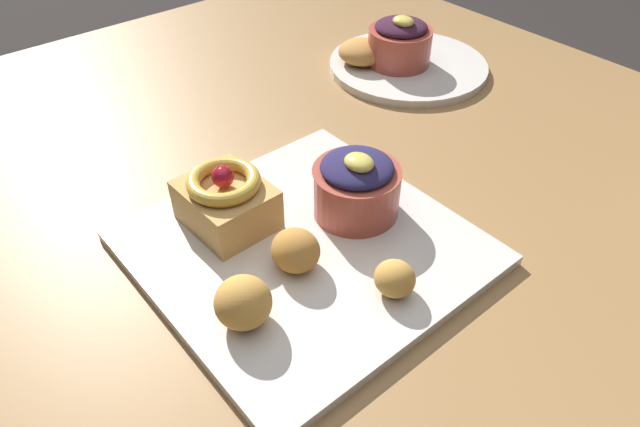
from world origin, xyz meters
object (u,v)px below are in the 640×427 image
(fritter_front, at_px, (296,250))
(fritter_back, at_px, (395,279))
(front_plate, at_px, (305,247))
(cake_slice, at_px, (226,200))
(fritter_middle, at_px, (243,302))
(back_ramekin, at_px, (400,42))
(back_pastry, at_px, (362,52))
(back_plate, at_px, (408,66))
(berry_ramekin, at_px, (356,186))

(fritter_front, bearing_deg, fritter_back, 30.16)
(front_plate, height_order, fritter_back, fritter_back)
(cake_slice, relative_size, fritter_middle, 1.86)
(back_ramekin, bearing_deg, fritter_front, -58.16)
(cake_slice, relative_size, back_pastry, 1.29)
(front_plate, bearing_deg, back_pastry, 128.94)
(fritter_front, relative_size, back_plate, 0.20)
(fritter_back, height_order, back_plate, fritter_back)
(berry_ramekin, distance_m, back_pastry, 0.36)
(fritter_back, distance_m, back_pastry, 0.47)
(back_plate, bearing_deg, fritter_back, -48.31)
(back_pastry, bearing_deg, berry_ramekin, -44.27)
(cake_slice, bearing_deg, front_plate, 28.00)
(back_plate, bearing_deg, cake_slice, -71.74)
(front_plate, height_order, cake_slice, cake_slice)
(cake_slice, xyz_separation_m, back_pastry, (-0.18, 0.36, -0.01))
(fritter_front, xyz_separation_m, fritter_back, (0.08, 0.05, -0.00))
(berry_ramekin, relative_size, back_pastry, 1.27)
(fritter_back, bearing_deg, cake_slice, -160.64)
(back_ramekin, bearing_deg, cake_slice, -70.09)
(fritter_back, bearing_deg, fritter_front, -149.84)
(cake_slice, xyz_separation_m, fritter_front, (0.10, 0.01, -0.01))
(cake_slice, bearing_deg, fritter_middle, -27.01)
(back_plate, distance_m, back_pastry, 0.08)
(cake_slice, bearing_deg, back_pastry, 116.90)
(back_pastry, bearing_deg, fritter_middle, -54.39)
(back_ramekin, xyz_separation_m, back_pastry, (-0.04, -0.04, -0.02))
(fritter_front, distance_m, fritter_back, 0.10)
(cake_slice, relative_size, fritter_front, 1.91)
(cake_slice, distance_m, fritter_front, 0.10)
(berry_ramekin, distance_m, fritter_front, 0.10)
(berry_ramekin, bearing_deg, cake_slice, -121.90)
(cake_slice, bearing_deg, berry_ramekin, 58.10)
(fritter_front, height_order, fritter_back, fritter_front)
(berry_ramekin, xyz_separation_m, back_plate, (-0.21, 0.30, -0.04))
(fritter_front, xyz_separation_m, back_ramekin, (-0.24, 0.39, 0.01))
(fritter_middle, relative_size, back_pastry, 0.69)
(fritter_front, bearing_deg, cake_slice, -171.39)
(front_plate, relative_size, back_plate, 1.26)
(back_ramekin, bearing_deg, back_pastry, -132.51)
(berry_ramekin, height_order, fritter_front, berry_ramekin)
(back_ramekin, bearing_deg, fritter_middle, -60.26)
(cake_slice, distance_m, back_pastry, 0.41)
(fritter_middle, bearing_deg, back_pastry, 125.61)
(front_plate, bearing_deg, fritter_back, 12.25)
(front_plate, distance_m, berry_ramekin, 0.08)
(berry_ramekin, xyz_separation_m, fritter_middle, (0.05, -0.17, -0.01))
(front_plate, xyz_separation_m, fritter_back, (0.10, 0.02, 0.02))
(fritter_middle, bearing_deg, back_ramekin, 119.74)
(fritter_middle, distance_m, back_plate, 0.54)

